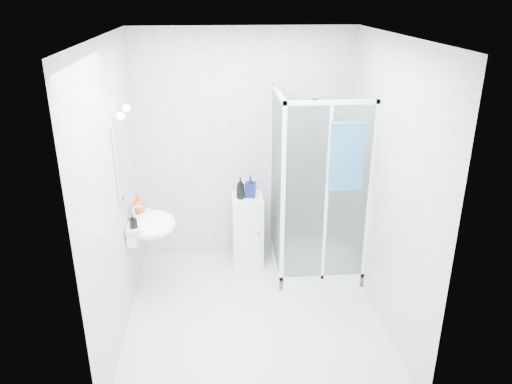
{
  "coord_description": "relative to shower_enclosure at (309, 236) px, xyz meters",
  "views": [
    {
      "loc": [
        -0.32,
        -4.03,
        2.93
      ],
      "look_at": [
        0.05,
        0.35,
        1.15
      ],
      "focal_mm": 35.0,
      "sensor_mm": 36.0,
      "label": 1
    }
  ],
  "objects": [
    {
      "name": "wall_basin",
      "position": [
        -1.66,
        -0.32,
        0.35
      ],
      "size": [
        0.46,
        0.56,
        0.35
      ],
      "color": "white",
      "rests_on": "ground"
    },
    {
      "name": "shampoo_bottle_b",
      "position": [
        -0.62,
        0.27,
        0.49
      ],
      "size": [
        0.13,
        0.14,
        0.24
      ],
      "primitive_type": "imported",
      "rotation": [
        0.0,
        0.0,
        -0.27
      ],
      "color": "#0D174E",
      "rests_on": "storage_cabinet"
    },
    {
      "name": "shampoo_bottle_a",
      "position": [
        -0.73,
        0.22,
        0.49
      ],
      "size": [
        0.1,
        0.1,
        0.24
      ],
      "primitive_type": "imported",
      "rotation": [
        0.0,
        0.0,
        -0.06
      ],
      "color": "black",
      "rests_on": "storage_cabinet"
    },
    {
      "name": "shower_enclosure",
      "position": [
        0.0,
        0.0,
        0.0
      ],
      "size": [
        0.9,
        0.95,
        2.0
      ],
      "color": "white",
      "rests_on": "ground"
    },
    {
      "name": "room",
      "position": [
        -0.67,
        -0.77,
        0.85
      ],
      "size": [
        2.4,
        2.6,
        2.6
      ],
      "color": "silver",
      "rests_on": "ground"
    },
    {
      "name": "hand_towel",
      "position": [
        0.24,
        -0.4,
        1.04
      ],
      "size": [
        0.32,
        0.05,
        0.68
      ],
      "color": "#276296",
      "rests_on": "shower_enclosure"
    },
    {
      "name": "soap_dispenser_black",
      "position": [
        -1.78,
        -0.5,
        0.48
      ],
      "size": [
        0.08,
        0.08,
        0.14
      ],
      "primitive_type": "imported",
      "rotation": [
        0.0,
        0.0,
        0.42
      ],
      "color": "black",
      "rests_on": "wall_basin"
    },
    {
      "name": "wall_hooks",
      "position": [
        -0.92,
        0.49,
        1.17
      ],
      "size": [
        0.23,
        0.06,
        0.03
      ],
      "color": "silver",
      "rests_on": "room"
    },
    {
      "name": "storage_cabinet",
      "position": [
        -0.65,
        0.27,
        -0.04
      ],
      "size": [
        0.34,
        0.36,
        0.82
      ],
      "rotation": [
        0.0,
        0.0,
        -0.0
      ],
      "color": "white",
      "rests_on": "ground"
    },
    {
      "name": "mirror",
      "position": [
        -1.85,
        -0.32,
        1.05
      ],
      "size": [
        0.02,
        0.6,
        0.7
      ],
      "primitive_type": "cube",
      "color": "white",
      "rests_on": "room"
    },
    {
      "name": "soap_dispenser_orange",
      "position": [
        -1.78,
        -0.15,
        0.51
      ],
      "size": [
        0.18,
        0.18,
        0.19
      ],
      "primitive_type": "imported",
      "rotation": [
        0.0,
        0.0,
        0.25
      ],
      "color": "#AE4014",
      "rests_on": "wall_basin"
    },
    {
      "name": "vanity_lights",
      "position": [
        -1.8,
        -0.32,
        1.47
      ],
      "size": [
        0.1,
        0.4,
        0.08
      ],
      "color": "silver",
      "rests_on": "room"
    }
  ]
}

